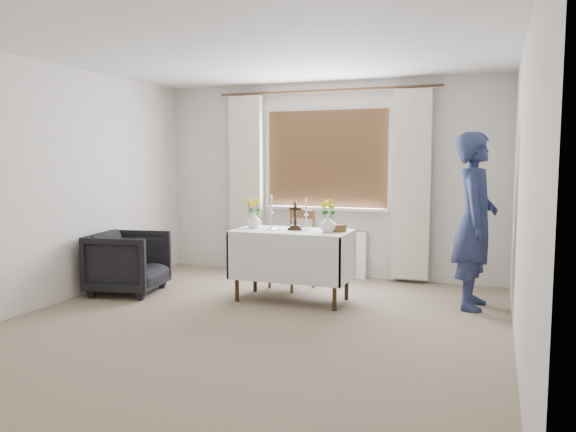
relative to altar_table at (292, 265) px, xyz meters
The scene contains 12 objects.
ground 1.13m from the altar_table, 92.26° to the right, with size 5.00×5.00×0.00m, color gray.
altar_table is the anchor object (origin of this frame).
wooden_chair 0.60m from the altar_table, 110.62° to the left, with size 0.43×0.43×0.93m, color brown, non-canonical shape.
armchair 1.89m from the altar_table, behind, with size 0.75×0.77×0.70m, color black.
person 1.94m from the altar_table, 11.64° to the left, with size 0.65×0.43×1.79m, color navy.
radiator 1.36m from the altar_table, 91.78° to the left, with size 1.10×0.10×0.60m, color white.
wooden_cross 0.53m from the altar_table, 46.01° to the left, with size 0.14×0.10×0.30m, color black, non-canonical shape.
candlestick_left 0.61m from the altar_table, behind, with size 0.11×0.11×0.38m, color white, non-canonical shape.
candlestick_right 0.57m from the altar_table, 10.36° to the left, with size 0.10×0.10×0.35m, color white, non-canonical shape.
flower_vase_left 0.67m from the altar_table, behind, with size 0.16×0.16×0.17m, color white.
flower_vase_right 0.62m from the altar_table, ahead, with size 0.17×0.17×0.18m, color white.
wicker_basket 0.63m from the altar_table, ahead, with size 0.20×0.20×0.08m, color brown.
Camera 1 is at (2.06, -4.50, 1.51)m, focal length 35.00 mm.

